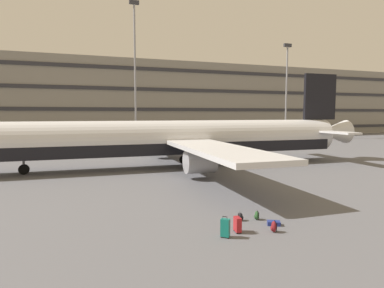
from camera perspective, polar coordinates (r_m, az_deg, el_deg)
The scene contains 11 objects.
ground_plane at distance 34.05m, azimuth 2.82°, elevation -3.89°, with size 600.00×600.00×0.00m, color #5B5B60.
terminal_structure at distance 78.95m, azimuth -10.43°, elevation 7.42°, with size 141.85×17.50×16.95m.
airliner at distance 33.59m, azimuth -2.47°, elevation 0.79°, with size 42.38×34.37×10.03m.
light_mast_left at distance 63.36m, azimuth -9.87°, elevation 13.65°, with size 1.80×0.50×25.95m.
light_mast_center_left at distance 76.26m, azimuth 16.09°, elevation 10.01°, with size 1.80×0.50×20.61m.
suitcase_small at distance 16.95m, azimuth 14.00°, elevation -13.18°, with size 0.72×0.63×0.20m.
suitcase_red at distance 15.61m, azimuth 7.90°, elevation -13.62°, with size 0.29×0.48×0.83m.
suitcase_large at distance 14.92m, azimuth 5.80°, elevation -14.25°, with size 0.45×0.44×0.97m.
backpack_black at distance 17.27m, azimuth 8.44°, elevation -12.40°, with size 0.38×0.40×0.46m.
backpack_navy at distance 15.98m, azimuth 13.97°, elevation -13.77°, with size 0.32×0.39×0.57m.
backpack_purple at distance 17.54m, azimuth 11.13°, elevation -12.09°, with size 0.31×0.40×0.50m.
Camera 1 is at (-12.95, -31.03, 5.42)m, focal length 30.73 mm.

